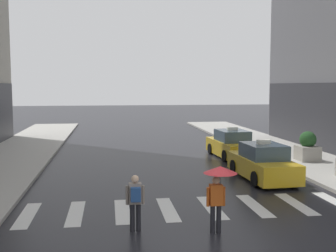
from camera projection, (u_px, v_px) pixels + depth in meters
ground_plane at (211, 240)px, 11.32m from camera, size 160.00×160.00×0.00m
crosswalk_markings at (190, 208)px, 14.27m from camera, size 11.30×2.80×0.01m
taxi_lead at (263, 163)px, 18.68m from camera, size 2.05×4.59×1.80m
taxi_second at (232, 145)px, 24.40m from camera, size 2.12×4.63×1.80m
pedestrian_with_umbrella at (219, 181)px, 11.74m from camera, size 0.96×0.96×1.94m
pedestrian_with_backpack at (135, 199)px, 11.91m from camera, size 0.55×0.43×1.65m
planter_mid_block at (308, 147)px, 22.55m from camera, size 1.10×1.10×1.60m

